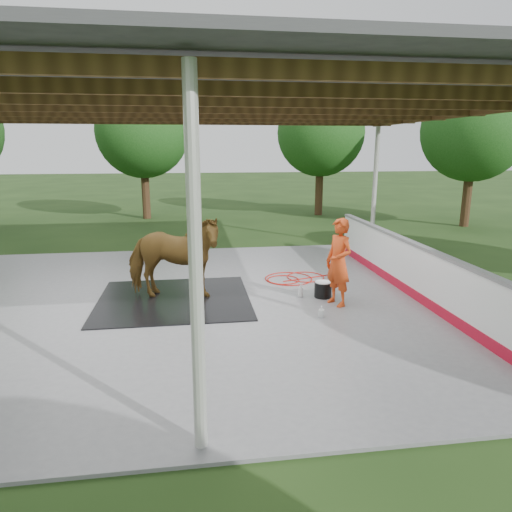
{
  "coord_description": "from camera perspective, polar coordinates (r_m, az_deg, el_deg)",
  "views": [
    {
      "loc": [
        -0.03,
        -9.0,
        3.14
      ],
      "look_at": [
        1.2,
        -0.46,
        1.08
      ],
      "focal_mm": 32.0,
      "sensor_mm": 36.0,
      "label": 1
    }
  ],
  "objects": [
    {
      "name": "ground",
      "position": [
        9.53,
        -7.59,
        -5.93
      ],
      "size": [
        100.0,
        100.0,
        0.0
      ],
      "primitive_type": "plane",
      "color": "#1E3814"
    },
    {
      "name": "concrete_slab",
      "position": [
        9.52,
        -7.6,
        -5.79
      ],
      "size": [
        12.0,
        10.0,
        0.05
      ],
      "primitive_type": "cube",
      "color": "slate",
      "rests_on": "ground"
    },
    {
      "name": "pavilion_structure",
      "position": [
        9.03,
        -8.41,
        18.54
      ],
      "size": [
        12.6,
        10.6,
        4.05
      ],
      "color": "beige",
      "rests_on": "ground"
    },
    {
      "name": "dasher_board",
      "position": [
        10.43,
        18.44,
        -1.4
      ],
      "size": [
        0.16,
        8.0,
        1.15
      ],
      "color": "#B50F27",
      "rests_on": "concrete_slab"
    },
    {
      "name": "tree_belt",
      "position": [
        9.92,
        -6.56,
        17.09
      ],
      "size": [
        28.0,
        28.0,
        5.8
      ],
      "color": "#382314",
      "rests_on": "ground"
    },
    {
      "name": "rubber_mat",
      "position": [
        9.68,
        -10.18,
        -5.33
      ],
      "size": [
        3.1,
        2.9,
        0.02
      ],
      "primitive_type": "cube",
      "color": "black",
      "rests_on": "concrete_slab"
    },
    {
      "name": "horse",
      "position": [
        9.43,
        -10.4,
        -0.21
      ],
      "size": [
        2.26,
        1.51,
        1.75
      ],
      "primitive_type": "imported",
      "rotation": [
        0.0,
        0.0,
        1.28
      ],
      "color": "brown",
      "rests_on": "rubber_mat"
    },
    {
      "name": "handler",
      "position": [
        9.16,
        10.3,
        -0.77
      ],
      "size": [
        0.64,
        0.75,
        1.75
      ],
      "primitive_type": "imported",
      "rotation": [
        0.0,
        0.0,
        -1.16
      ],
      "color": "#D34116",
      "rests_on": "concrete_slab"
    },
    {
      "name": "wash_bucket",
      "position": [
        9.75,
        8.37,
        -4.12
      ],
      "size": [
        0.36,
        0.36,
        0.34
      ],
      "color": "black",
      "rests_on": "concrete_slab"
    },
    {
      "name": "soap_bottle_a",
      "position": [
        9.7,
        5.58,
        -4.29
      ],
      "size": [
        0.16,
        0.16,
        0.29
      ],
      "primitive_type": "imported",
      "rotation": [
        0.0,
        0.0,
        0.69
      ],
      "color": "silver",
      "rests_on": "concrete_slab"
    },
    {
      "name": "soap_bottle_b",
      "position": [
        8.65,
        8.18,
        -6.88
      ],
      "size": [
        0.13,
        0.13,
        0.22
      ],
      "primitive_type": "imported",
      "rotation": [
        0.0,
        0.0,
        -0.39
      ],
      "color": "#338CD8",
      "rests_on": "concrete_slab"
    },
    {
      "name": "hose_coil",
      "position": [
        11.04,
        4.64,
        -2.8
      ],
      "size": [
        1.82,
        1.14,
        0.02
      ],
      "color": "#AB130C",
      "rests_on": "concrete_slab"
    }
  ]
}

